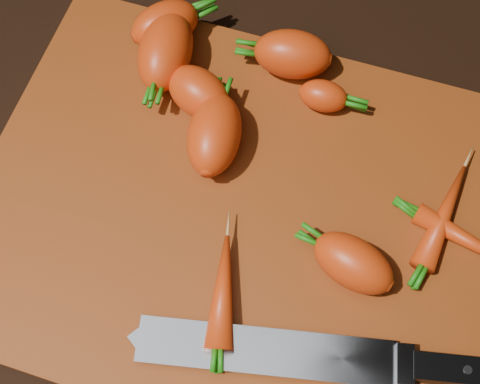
% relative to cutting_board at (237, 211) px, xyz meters
% --- Properties ---
extents(ground, '(2.00, 2.00, 0.01)m').
position_rel_cutting_board_xyz_m(ground, '(0.00, 0.00, -0.01)').
color(ground, black).
extents(cutting_board, '(0.50, 0.40, 0.01)m').
position_rel_cutting_board_xyz_m(cutting_board, '(0.00, 0.00, 0.00)').
color(cutting_board, '#893811').
rests_on(cutting_board, ground).
extents(carrot_0, '(0.08, 0.09, 0.05)m').
position_rel_cutting_board_xyz_m(carrot_0, '(-0.13, 0.17, 0.03)').
color(carrot_0, red).
rests_on(carrot_0, cutting_board).
extents(carrot_1, '(0.08, 0.07, 0.05)m').
position_rel_cutting_board_xyz_m(carrot_1, '(-0.07, 0.10, 0.03)').
color(carrot_1, red).
rests_on(carrot_1, cutting_board).
extents(carrot_2, '(0.07, 0.10, 0.05)m').
position_rel_cutting_board_xyz_m(carrot_2, '(-0.12, 0.13, 0.03)').
color(carrot_2, red).
rests_on(carrot_2, cutting_board).
extents(carrot_3, '(0.06, 0.09, 0.05)m').
position_rel_cutting_board_xyz_m(carrot_3, '(-0.04, 0.06, 0.03)').
color(carrot_3, red).
rests_on(carrot_3, cutting_board).
extents(carrot_4, '(0.09, 0.06, 0.05)m').
position_rel_cutting_board_xyz_m(carrot_4, '(0.01, 0.17, 0.03)').
color(carrot_4, red).
rests_on(carrot_4, cutting_board).
extents(carrot_5, '(0.05, 0.03, 0.03)m').
position_rel_cutting_board_xyz_m(carrot_5, '(0.05, 0.14, 0.02)').
color(carrot_5, red).
rests_on(carrot_5, cutting_board).
extents(carrot_6, '(0.09, 0.07, 0.05)m').
position_rel_cutting_board_xyz_m(carrot_6, '(0.12, -0.03, 0.03)').
color(carrot_6, red).
rests_on(carrot_6, cutting_board).
extents(carrot_7, '(0.04, 0.12, 0.02)m').
position_rel_cutting_board_xyz_m(carrot_7, '(0.19, 0.05, 0.02)').
color(carrot_7, red).
rests_on(carrot_7, cutting_board).
extents(carrot_8, '(0.12, 0.05, 0.02)m').
position_rel_cutting_board_xyz_m(carrot_8, '(0.22, 0.03, 0.02)').
color(carrot_8, red).
rests_on(carrot_8, cutting_board).
extents(carrot_9, '(0.05, 0.11, 0.03)m').
position_rel_cutting_board_xyz_m(carrot_9, '(0.01, -0.08, 0.02)').
color(carrot_9, red).
rests_on(carrot_9, cutting_board).
extents(knife, '(0.36, 0.11, 0.02)m').
position_rel_cutting_board_xyz_m(knife, '(0.09, -0.12, 0.02)').
color(knife, gray).
rests_on(knife, cutting_board).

